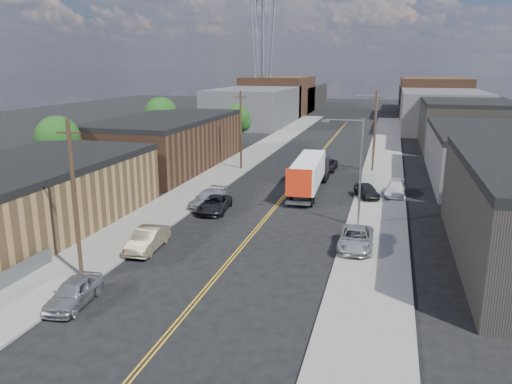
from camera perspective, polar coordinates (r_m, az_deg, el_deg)
The scene contains 31 objects.
ground at distance 77.19m, azimuth 7.40°, elevation 4.44°, with size 260.00×260.00×0.00m, color black.
centerline at distance 62.62m, azimuth 5.50°, elevation 2.20°, with size 0.32×120.00×0.01m, color gold.
sidewalk_left at distance 64.82m, azimuth -2.81°, elevation 2.73°, with size 5.00×140.00×0.15m, color slate.
sidewalk_right at distance 61.79m, azimuth 14.21°, elevation 1.72°, with size 5.00×140.00×0.15m, color slate.
warehouse_tan at distance 44.85m, azimuth -24.26°, elevation -0.21°, with size 12.00×22.00×5.60m.
warehouse_brown at distance 66.44m, azimuth -10.14°, elevation 5.63°, with size 12.00×26.00×6.60m.
industrial_right_b at distance 63.34m, azimuth 25.79°, elevation 3.78°, with size 14.00×24.00×6.10m.
industrial_right_c at distance 88.69m, azimuth 22.92°, elevation 7.19°, with size 14.00×22.00×7.60m.
skyline_left_a at distance 114.79m, azimuth -0.14°, elevation 9.77°, with size 16.00×30.00×8.00m, color #3B3B3E.
skyline_right_a at distance 111.22m, azimuth 20.41°, elevation 8.75°, with size 16.00×30.00×8.00m, color #3B3B3E.
skyline_left_b at distance 138.95m, azimuth 2.62°, elevation 10.96°, with size 16.00×26.00×10.00m, color #462B1C.
skyline_right_b at distance 136.00m, azimuth 19.58°, elevation 10.10°, with size 16.00×26.00×10.00m, color #462B1C.
skyline_left_c at distance 158.58m, azimuth 4.22°, elevation 10.81°, with size 16.00×40.00×7.00m, color black.
skyline_right_c at distance 156.01m, azimuth 19.02°, elevation 10.02°, with size 16.00×40.00×7.00m, color black.
streetlight_near at distance 41.21m, azimuth 11.37°, elevation 3.20°, with size 3.39×0.25×9.00m.
streetlight_far at distance 75.84m, azimuth 13.27°, elevation 8.07°, with size 3.39×0.25×9.00m.
utility_pole_left_near at distance 32.30m, azimuth -20.01°, elevation -0.78°, with size 1.60×0.26×10.00m.
utility_pole_left_far at distance 63.61m, azimuth -1.75°, elevation 7.14°, with size 1.60×0.26×10.00m.
utility_pole_right at distance 63.93m, azimuth 13.38°, elevation 6.80°, with size 1.60×0.26×10.00m.
tree_left_near at distance 57.30m, azimuth -21.63°, elevation 5.39°, with size 4.85×4.76×7.91m.
tree_left_mid at distance 78.57m, azimuth -10.76°, elevation 8.52°, with size 5.10×5.04×8.37m.
tree_left_far at distance 81.50m, azimuth -2.15°, elevation 8.31°, with size 4.35×4.20×6.97m.
semi_truck at distance 53.28m, azimuth 6.25°, elevation 2.39°, with size 2.90×14.44×3.76m.
car_left_a at distance 30.17m, azimuth -20.10°, elevation -10.70°, with size 1.79×4.45×1.52m, color #9D9FA2.
car_left_b at distance 37.15m, azimuth -12.29°, elevation -5.31°, with size 1.70×4.89×1.61m, color #847356.
car_left_c at distance 45.77m, azimuth -4.75°, elevation -1.40°, with size 2.38×5.17×1.44m, color black.
car_left_d at distance 47.50m, azimuth -5.49°, elevation -0.77°, with size 2.14×5.27×1.53m, color silver.
car_right_lot_a at distance 36.97m, azimuth 11.35°, elevation -5.23°, with size 2.42×5.25×1.46m, color #B2B4B7.
car_right_lot_b at distance 52.85m, azimuth 15.66°, elevation 0.36°, with size 1.86×4.59×1.33m, color silver.
car_right_lot_c at distance 51.26m, azimuth 12.54°, elevation 0.18°, with size 1.67×4.15×1.41m, color black.
car_ahead_truck at distance 64.21m, azimuth 8.06°, elevation 3.06°, with size 2.34×5.08×1.41m, color black.
Camera 1 is at (10.11, -15.40, 13.06)m, focal length 35.00 mm.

